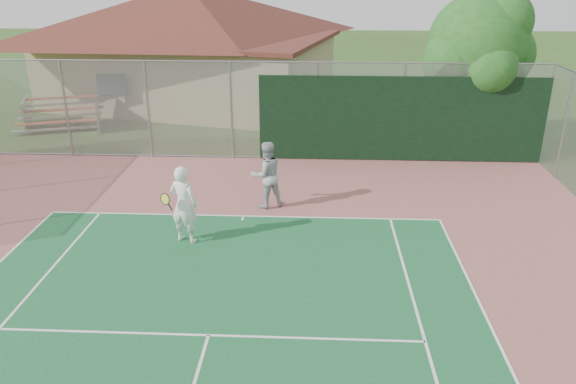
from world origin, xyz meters
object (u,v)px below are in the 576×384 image
at_px(clubhouse, 190,41).
at_px(bleachers, 62,113).
at_px(tree, 480,47).
at_px(player_white_front, 184,205).
at_px(player_grey_back, 266,175).

height_order(clubhouse, bleachers, clubhouse).
bearing_deg(tree, player_white_front, -138.00).
height_order(clubhouse, player_white_front, clubhouse).
xyz_separation_m(player_white_front, player_grey_back, (1.88, 2.33, -0.04)).
distance_m(bleachers, player_white_front, 12.93).
bearing_deg(player_grey_back, bleachers, -67.44).
bearing_deg(player_grey_back, player_white_front, 23.91).
xyz_separation_m(tree, player_grey_back, (-7.25, -5.90, -2.86)).
bearing_deg(player_white_front, bleachers, -35.58).
distance_m(clubhouse, player_white_front, 16.06).
distance_m(clubhouse, bleachers, 7.38).
bearing_deg(player_white_front, player_grey_back, -110.85).
height_order(player_white_front, player_grey_back, player_white_front).
bearing_deg(clubhouse, bleachers, -117.71).
xyz_separation_m(bleachers, player_grey_back, (9.53, -8.10, 0.32)).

